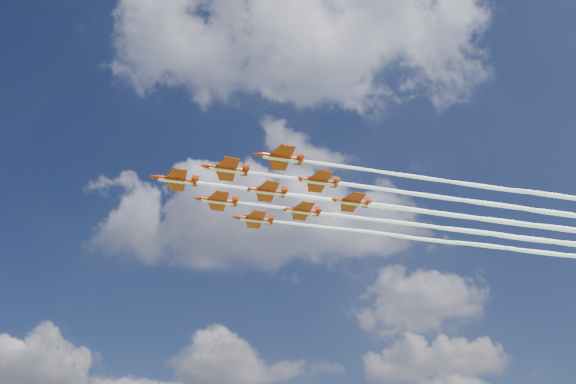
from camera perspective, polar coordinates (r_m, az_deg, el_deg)
name	(u,v)px	position (r m, az deg, el deg)	size (l,w,h in m)	color
jet_lead	(455,215)	(150.06, 16.64, -2.27)	(140.81, 54.23, 2.81)	#AC2409
jet_row2_port	(508,207)	(150.26, 21.49, -1.38)	(140.81, 54.23, 2.81)	#AC2409
jet_row2_starb	(478,232)	(160.82, 18.72, -3.89)	(140.81, 54.23, 2.81)	#AC2409
jet_row3_port	(565,197)	(151.56, 26.29, -0.49)	(140.81, 54.23, 2.81)	#AC2409
jet_row3_centre	(529,224)	(161.38, 23.24, -3.05)	(140.81, 54.23, 2.81)	#AC2409
jet_row3_starb	(498,247)	(171.88, 20.55, -5.30)	(140.81, 54.23, 2.81)	#AC2409
jet_row4_starb	(546,240)	(172.75, 24.77, -4.50)	(140.81, 54.23, 2.81)	#AC2409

